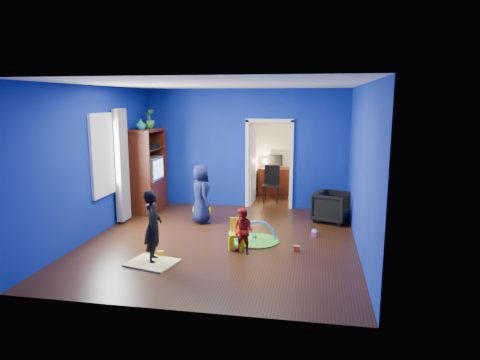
% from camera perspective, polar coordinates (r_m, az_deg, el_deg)
% --- Properties ---
extents(floor, '(5.00, 5.50, 0.01)m').
position_cam_1_polar(floor, '(8.17, -2.54, -8.12)').
color(floor, black).
rests_on(floor, ground).
extents(ceiling, '(5.00, 5.50, 0.01)m').
position_cam_1_polar(ceiling, '(7.74, -2.72, 12.65)').
color(ceiling, white).
rests_on(ceiling, wall_back).
extents(wall_back, '(5.00, 0.02, 2.90)m').
position_cam_1_polar(wall_back, '(10.50, 0.67, 4.20)').
color(wall_back, navy).
rests_on(wall_back, floor).
extents(wall_front, '(5.00, 0.02, 2.90)m').
position_cam_1_polar(wall_front, '(5.23, -9.27, -2.50)').
color(wall_front, navy).
rests_on(wall_front, floor).
extents(wall_left, '(0.02, 5.50, 2.90)m').
position_cam_1_polar(wall_left, '(8.72, -18.88, 2.31)').
color(wall_left, navy).
rests_on(wall_left, floor).
extents(wall_right, '(0.02, 5.50, 2.90)m').
position_cam_1_polar(wall_right, '(7.68, 15.89, 1.42)').
color(wall_right, navy).
rests_on(wall_right, floor).
extents(alcove, '(1.00, 1.75, 2.50)m').
position_cam_1_polar(alcove, '(11.31, 4.41, 3.61)').
color(alcove, silver).
rests_on(alcove, floor).
extents(armchair, '(0.93, 0.92, 0.67)m').
position_cam_1_polar(armchair, '(9.54, 12.17, -3.53)').
color(armchair, black).
rests_on(armchair, floor).
extents(child_black, '(0.39, 0.50, 1.21)m').
position_cam_1_polar(child_black, '(7.13, -11.53, -6.05)').
color(child_black, black).
rests_on(child_black, floor).
extents(child_navy, '(0.67, 0.74, 1.27)m').
position_cam_1_polar(child_navy, '(9.23, -5.25, -1.87)').
color(child_navy, '#0E1535').
rests_on(child_navy, floor).
extents(toddler_red, '(0.48, 0.43, 0.81)m').
position_cam_1_polar(toddler_red, '(7.41, 0.42, -6.83)').
color(toddler_red, red).
rests_on(toddler_red, floor).
extents(vase, '(0.27, 0.27, 0.25)m').
position_cam_1_polar(vase, '(10.02, -13.11, 7.26)').
color(vase, '#0C5861').
rests_on(vase, tv_armoire).
extents(potted_plant, '(0.33, 0.33, 0.46)m').
position_cam_1_polar(potted_plant, '(10.49, -12.02, 8.01)').
color(potted_plant, '#308631').
rests_on(potted_plant, tv_armoire).
extents(tv_armoire, '(0.58, 1.14, 1.96)m').
position_cam_1_polar(tv_armoire, '(10.41, -12.21, 1.29)').
color(tv_armoire, '#40190A').
rests_on(tv_armoire, floor).
extents(crt_tv, '(0.46, 0.70, 0.54)m').
position_cam_1_polar(crt_tv, '(10.39, -12.02, 1.50)').
color(crt_tv, silver).
rests_on(crt_tv, tv_armoire).
extents(yellow_blanket, '(0.87, 0.76, 0.03)m').
position_cam_1_polar(yellow_blanket, '(7.23, -11.65, -10.76)').
color(yellow_blanket, '#F2E07A').
rests_on(yellow_blanket, floor).
extents(hopper_ball, '(0.42, 0.42, 0.42)m').
position_cam_1_polar(hopper_ball, '(9.58, -5.10, -4.03)').
color(hopper_ball, yellow).
rests_on(hopper_ball, floor).
extents(kid_chair, '(0.35, 0.35, 0.50)m').
position_cam_1_polar(kid_chair, '(7.67, -0.44, -7.42)').
color(kid_chair, yellow).
rests_on(kid_chair, floor).
extents(play_mat, '(0.87, 0.87, 0.02)m').
position_cam_1_polar(play_mat, '(8.15, 2.12, -8.09)').
color(play_mat, green).
rests_on(play_mat, floor).
extents(toy_arch, '(0.76, 0.28, 0.78)m').
position_cam_1_polar(toy_arch, '(8.14, 2.12, -8.04)').
color(toy_arch, '#3F8CD8').
rests_on(toy_arch, floor).
extents(window_left, '(0.03, 0.95, 1.55)m').
position_cam_1_polar(window_left, '(9.01, -17.77, 3.26)').
color(window_left, white).
rests_on(window_left, wall_left).
extents(curtain, '(0.14, 0.42, 2.40)m').
position_cam_1_polar(curtain, '(9.48, -15.51, 1.90)').
color(curtain, slate).
rests_on(curtain, floor).
extents(doorway, '(1.16, 0.10, 2.10)m').
position_cam_1_polar(doorway, '(10.48, 3.91, 1.95)').
color(doorway, white).
rests_on(doorway, floor).
extents(study_desk, '(0.88, 0.44, 0.75)m').
position_cam_1_polar(study_desk, '(12.07, 4.65, -0.16)').
color(study_desk, '#3D140A').
rests_on(study_desk, floor).
extents(desk_monitor, '(0.40, 0.05, 0.32)m').
position_cam_1_polar(desk_monitor, '(12.10, 4.75, 2.62)').
color(desk_monitor, black).
rests_on(desk_monitor, study_desk).
extents(desk_lamp, '(0.14, 0.14, 0.14)m').
position_cam_1_polar(desk_lamp, '(12.07, 3.39, 2.53)').
color(desk_lamp, '#FFD88C').
rests_on(desk_lamp, study_desk).
extents(folding_chair, '(0.40, 0.40, 0.92)m').
position_cam_1_polar(folding_chair, '(11.12, 4.18, -0.64)').
color(folding_chair, black).
rests_on(folding_chair, floor).
extents(book_shelf, '(0.88, 0.24, 0.04)m').
position_cam_1_polar(book_shelf, '(11.98, 4.82, 7.69)').
color(book_shelf, white).
rests_on(book_shelf, study_desk).
extents(toy_0, '(0.10, 0.08, 0.10)m').
position_cam_1_polar(toy_0, '(7.69, 7.59, -9.03)').
color(toy_0, '#D74C23').
rests_on(toy_0, floor).
extents(toy_1, '(0.11, 0.11, 0.11)m').
position_cam_1_polar(toy_1, '(8.68, 9.91, -6.77)').
color(toy_1, '#28B1E6').
rests_on(toy_1, floor).
extents(toy_2, '(0.10, 0.08, 0.10)m').
position_cam_1_polar(toy_2, '(7.51, -10.57, -9.62)').
color(toy_2, '#F3A80C').
rests_on(toy_2, floor).
extents(toy_3, '(0.11, 0.11, 0.11)m').
position_cam_1_polar(toy_3, '(8.27, 1.85, -7.48)').
color(toy_3, green).
rests_on(toy_3, floor).
extents(toy_4, '(0.10, 0.08, 0.10)m').
position_cam_1_polar(toy_4, '(8.51, 9.82, -7.14)').
color(toy_4, '#DF53A7').
rests_on(toy_4, floor).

